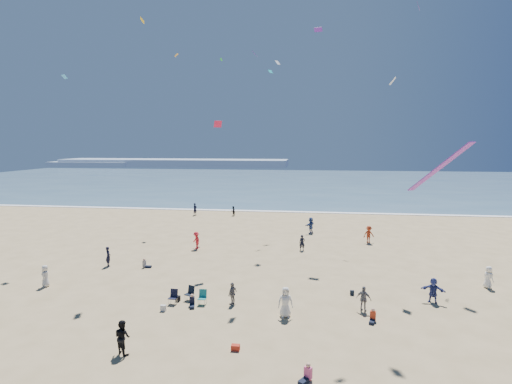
# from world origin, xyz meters

# --- Properties ---
(ground) EXTENTS (220.00, 220.00, 0.00)m
(ground) POSITION_xyz_m (0.00, 0.00, 0.00)
(ground) COLOR tan
(ground) RESTS_ON ground
(ocean) EXTENTS (220.00, 100.00, 0.06)m
(ocean) POSITION_xyz_m (0.00, 95.00, 0.03)
(ocean) COLOR #476B84
(ocean) RESTS_ON ground
(surf_line) EXTENTS (220.00, 1.20, 0.08)m
(surf_line) POSITION_xyz_m (0.00, 45.00, 0.04)
(surf_line) COLOR white
(surf_line) RESTS_ON ground
(headland_far) EXTENTS (110.00, 20.00, 3.20)m
(headland_far) POSITION_xyz_m (-60.00, 170.00, 1.60)
(headland_far) COLOR #7A8EA8
(headland_far) RESTS_ON ground
(headland_near) EXTENTS (40.00, 14.00, 2.00)m
(headland_near) POSITION_xyz_m (-100.00, 165.00, 1.00)
(headland_near) COLOR #7A8EA8
(headland_near) RESTS_ON ground
(standing_flyers) EXTENTS (34.17, 40.89, 1.95)m
(standing_flyers) POSITION_xyz_m (2.91, 18.17, 0.89)
(standing_flyers) COLOR silver
(standing_flyers) RESTS_ON ground
(seated_group) EXTENTS (19.13, 21.30, 0.84)m
(seated_group) POSITION_xyz_m (1.09, 4.28, 0.42)
(seated_group) COLOR silver
(seated_group) RESTS_ON ground
(chair_cluster) EXTENTS (2.64, 1.52, 1.00)m
(chair_cluster) POSITION_xyz_m (-2.62, 7.43, 0.50)
(chair_cluster) COLOR black
(chair_cluster) RESTS_ON ground
(white_tote) EXTENTS (0.35, 0.20, 0.40)m
(white_tote) POSITION_xyz_m (-3.84, 5.96, 0.20)
(white_tote) COLOR silver
(white_tote) RESTS_ON ground
(black_backpack) EXTENTS (0.30, 0.22, 0.38)m
(black_backpack) POSITION_xyz_m (-3.42, 7.68, 0.19)
(black_backpack) COLOR black
(black_backpack) RESTS_ON ground
(cooler) EXTENTS (0.45, 0.30, 0.30)m
(cooler) POSITION_xyz_m (1.75, 1.69, 0.15)
(cooler) COLOR #AD2818
(cooler) RESTS_ON ground
(navy_bag) EXTENTS (0.28, 0.18, 0.34)m
(navy_bag) POSITION_xyz_m (8.67, 10.43, 0.17)
(navy_bag) COLOR black
(navy_bag) RESTS_ON ground
(kites_aloft) EXTENTS (41.17, 38.33, 26.97)m
(kites_aloft) POSITION_xyz_m (9.12, 12.58, 15.22)
(kites_aloft) COLOR orange
(kites_aloft) RESTS_ON ground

